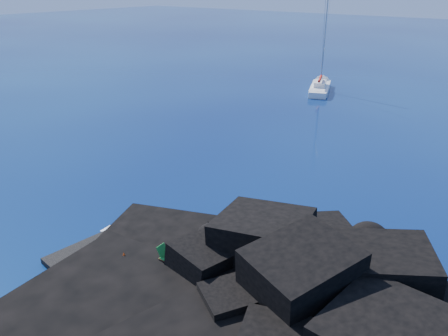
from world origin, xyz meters
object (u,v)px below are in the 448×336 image
object	(u,v)px
sunbather	(114,276)
marker_cone	(124,256)
sailboat	(320,91)
deck_chair	(173,258)

from	to	relation	value
sunbather	marker_cone	size ratio (longest dim) A/B	3.41
sailboat	deck_chair	world-z (taller)	sailboat
deck_chair	sunbather	distance (m)	3.28
sailboat	deck_chair	size ratio (longest dim) A/B	7.76
deck_chair	sailboat	bearing A→B (deg)	105.17
sailboat	marker_cone	bearing A→B (deg)	-99.04
deck_chair	sunbather	size ratio (longest dim) A/B	1.03
marker_cone	sunbather	bearing A→B (deg)	-58.07
sailboat	sunbather	distance (m)	48.99
deck_chair	marker_cone	bearing A→B (deg)	-156.88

